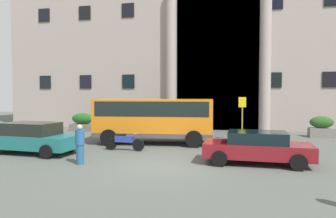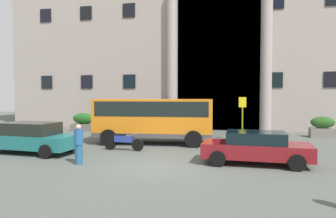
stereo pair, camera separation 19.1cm
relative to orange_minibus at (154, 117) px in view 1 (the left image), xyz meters
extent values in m
cube|color=#545852|center=(1.62, -5.50, -1.59)|extent=(80.00, 64.00, 0.12)
cube|color=#A3958D|center=(1.62, 12.00, 7.30)|extent=(33.66, 9.00, 17.64)
cube|color=black|center=(3.11, 7.56, 3.87)|extent=(6.36, 0.12, 10.80)
cylinder|color=#A2968D|center=(-0.49, 7.25, 3.87)|extent=(0.84, 0.84, 10.80)
cylinder|color=#A49591|center=(6.70, 7.25, 3.87)|extent=(0.84, 0.84, 10.80)
cube|color=black|center=(-11.84, 7.46, 2.36)|extent=(1.04, 0.08, 1.14)
cube|color=black|center=(-8.00, 7.46, 2.36)|extent=(1.04, 0.08, 1.14)
cube|color=black|center=(-4.15, 7.46, 2.36)|extent=(1.04, 0.08, 1.14)
cube|color=black|center=(7.39, 7.46, 2.36)|extent=(1.04, 0.08, 1.14)
cube|color=black|center=(11.24, 7.46, 2.36)|extent=(1.04, 0.08, 1.14)
cube|color=black|center=(-11.84, 7.46, 8.18)|extent=(1.04, 0.08, 1.14)
cube|color=black|center=(-8.00, 7.46, 8.18)|extent=(1.04, 0.08, 1.14)
cube|color=black|center=(-4.15, 7.46, 8.18)|extent=(1.04, 0.08, 1.14)
cube|color=black|center=(7.39, 7.46, 8.18)|extent=(1.04, 0.08, 1.14)
cube|color=orange|center=(-0.01, 0.00, -0.04)|extent=(6.77, 2.85, 2.08)
cube|color=black|center=(-0.01, 0.00, 0.49)|extent=(6.38, 2.84, 0.81)
cube|color=black|center=(3.21, 0.29, 0.31)|extent=(0.23, 1.90, 1.01)
cube|color=#4E4748|center=(-0.01, 0.00, -0.96)|extent=(6.78, 2.89, 0.24)
cylinder|color=black|center=(2.19, 1.34, -1.08)|extent=(0.92, 0.36, 0.90)
cylinder|color=black|center=(2.39, -0.93, -1.08)|extent=(0.92, 0.36, 0.90)
cylinder|color=black|center=(-2.41, 0.92, -1.08)|extent=(0.92, 0.36, 0.90)
cylinder|color=black|center=(-2.21, -1.34, -1.08)|extent=(0.92, 0.36, 0.90)
cylinder|color=#919E18|center=(4.93, 2.01, -0.24)|extent=(0.08, 0.08, 2.58)
cube|color=yellow|center=(4.93, 1.98, 0.80)|extent=(0.44, 0.03, 0.60)
cube|color=slate|center=(10.04, 4.72, -1.23)|extent=(1.55, 0.78, 0.60)
ellipsoid|color=#28511F|center=(10.04, 4.72, -0.54)|extent=(1.49, 0.71, 0.77)
cube|color=slate|center=(-0.49, 4.66, -1.21)|extent=(1.49, 0.78, 0.64)
ellipsoid|color=#34682B|center=(-0.49, 4.66, -0.44)|extent=(1.43, 0.70, 0.89)
cube|color=#696258|center=(-6.91, 4.78, -1.26)|extent=(1.84, 0.89, 0.53)
ellipsoid|color=#1F5A1E|center=(-6.91, 4.78, -0.58)|extent=(1.76, 0.80, 0.84)
cube|color=maroon|center=(5.37, -4.20, -0.97)|extent=(4.27, 1.89, 0.57)
cube|color=black|center=(5.37, -4.20, -0.45)|extent=(2.33, 1.62, 0.46)
cylinder|color=black|center=(6.83, -3.38, -1.22)|extent=(0.63, 0.22, 0.62)
cylinder|color=black|center=(6.77, -5.12, -1.22)|extent=(0.63, 0.22, 0.62)
cylinder|color=black|center=(3.97, -3.27, -1.22)|extent=(0.63, 0.22, 0.62)
cylinder|color=black|center=(3.91, -5.02, -1.22)|extent=(0.63, 0.22, 0.62)
cube|color=#1D6968|center=(-4.92, -4.13, -0.95)|extent=(4.54, 2.11, 0.62)
cube|color=black|center=(-4.92, -4.13, -0.35)|extent=(2.50, 1.74, 0.58)
cylinder|color=black|center=(-3.35, -3.37, -1.22)|extent=(0.63, 0.25, 0.62)
cylinder|color=black|center=(-3.49, -5.13, -1.22)|extent=(0.63, 0.25, 0.62)
cylinder|color=black|center=(-6.34, -3.13, -1.22)|extent=(0.63, 0.25, 0.62)
cylinder|color=black|center=(6.91, -2.54, -1.23)|extent=(0.60, 0.26, 0.60)
cylinder|color=black|center=(5.63, -2.17, -1.23)|extent=(0.61, 0.28, 0.60)
cube|color=#1F6C73|center=(6.27, -2.35, -0.95)|extent=(0.89, 0.47, 0.32)
cube|color=black|center=(6.10, -2.30, -0.77)|extent=(0.56, 0.34, 0.12)
cylinder|color=#A5A5A8|center=(6.81, -2.51, -0.65)|extent=(0.18, 0.54, 0.03)
cylinder|color=black|center=(-0.15, -2.54, -1.23)|extent=(0.60, 0.13, 0.60)
cylinder|color=black|center=(-1.62, -2.47, -1.23)|extent=(0.61, 0.15, 0.60)
cube|color=#283A94|center=(-0.89, -2.51, -0.95)|extent=(0.95, 0.28, 0.32)
cube|color=black|center=(-1.07, -2.50, -0.77)|extent=(0.53, 0.22, 0.12)
cylinder|color=#A5A5A8|center=(-0.27, -2.54, -0.65)|extent=(0.06, 0.55, 0.03)
cylinder|color=black|center=(-6.26, -2.07, -1.23)|extent=(0.61, 0.21, 0.60)
cylinder|color=black|center=(-7.57, -2.31, -1.23)|extent=(0.61, 0.23, 0.60)
cube|color=gold|center=(-6.91, -2.19, -0.95)|extent=(0.88, 0.39, 0.32)
cube|color=black|center=(-7.09, -2.22, -0.77)|extent=(0.55, 0.29, 0.12)
cylinder|color=#A5A5A8|center=(-6.36, -2.09, -0.65)|extent=(0.13, 0.55, 0.03)
cylinder|color=#235681|center=(-1.55, -5.79, -1.13)|extent=(0.30, 0.30, 0.79)
cylinder|color=#25568D|center=(-1.55, -5.79, -0.44)|extent=(0.36, 0.36, 0.61)
sphere|color=beige|center=(-1.55, -5.79, -0.03)|extent=(0.21, 0.21, 0.21)
camera|label=1|loc=(4.45, -17.07, 1.26)|focal=33.21mm
camera|label=2|loc=(4.64, -17.03, 1.26)|focal=33.21mm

